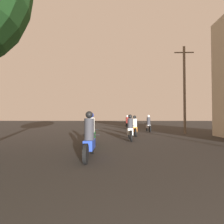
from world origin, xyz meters
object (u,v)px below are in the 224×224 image
motorcycle_green (91,133)px  motorcycle_black (127,123)px  motorcycle_orange (135,127)px  motorcycle_silver (148,125)px  motorcycle_white (130,130)px  utility_pole_far (184,88)px  motorcycle_blue (89,139)px

motorcycle_green → motorcycle_black: 12.14m
motorcycle_orange → motorcycle_black: bearing=90.3°
motorcycle_black → motorcycle_orange: bearing=-97.0°
motorcycle_green → motorcycle_silver: motorcycle_green is taller
motorcycle_white → utility_pole_far: utility_pole_far is taller
utility_pole_far → motorcycle_white: bearing=-139.9°
motorcycle_white → motorcycle_silver: 6.13m
motorcycle_white → motorcycle_silver: bearing=67.8°
motorcycle_green → motorcycle_blue: bearing=-90.1°
motorcycle_green → motorcycle_black: motorcycle_green is taller
motorcycle_blue → motorcycle_orange: bearing=81.7°
motorcycle_silver → motorcycle_black: motorcycle_silver is taller
motorcycle_silver → motorcycle_green: bearing=-108.4°
motorcycle_green → motorcycle_black: size_ratio=1.03×
motorcycle_green → motorcycle_silver: bearing=56.0°
motorcycle_black → utility_pole_far: 7.74m
motorcycle_blue → utility_pole_far: bearing=62.6°
motorcycle_green → motorcycle_silver: size_ratio=1.01×
motorcycle_blue → motorcycle_orange: size_ratio=1.09×
motorcycle_orange → motorcycle_silver: (1.65, 3.40, 0.03)m
motorcycle_orange → motorcycle_white: bearing=-102.9°
motorcycle_orange → utility_pole_far: 5.68m
motorcycle_green → motorcycle_orange: 5.25m
motorcycle_blue → motorcycle_black: 14.45m
motorcycle_blue → motorcycle_black: (2.20, 14.29, 0.00)m
motorcycle_blue → motorcycle_white: 4.98m
motorcycle_silver → motorcycle_black: size_ratio=1.02×
utility_pole_far → motorcycle_silver: bearing=148.7°
motorcycle_orange → motorcycle_black: 7.29m
motorcycle_blue → motorcycle_black: motorcycle_blue is taller
motorcycle_orange → motorcycle_black: (-0.06, 7.29, 0.03)m
motorcycle_silver → motorcycle_black: 4.24m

